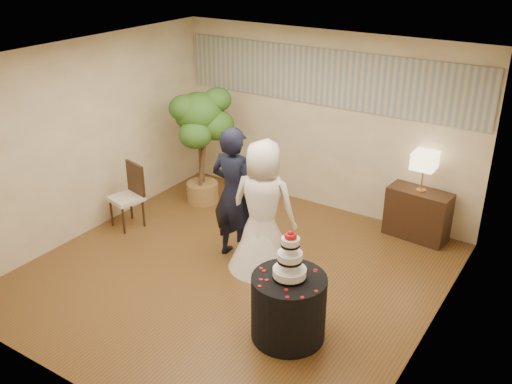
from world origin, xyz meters
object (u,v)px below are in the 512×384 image
Objects in this scene: groom at (234,194)px; wedding_cake at (290,255)px; bride at (263,206)px; ficus_tree at (201,146)px; cake_table at (289,307)px; side_chair at (126,197)px; console at (418,214)px; table_lamp at (423,172)px.

groom reaches higher than wedding_cake.
bride is 2.23m from ficus_tree.
bride reaches higher than cake_table.
ficus_tree reaches higher than bride.
groom reaches higher than side_chair.
ficus_tree is at bearing -38.37° from groom.
wedding_cake is 0.63× the size of console.
cake_table reaches higher than console.
wedding_cake reaches higher than console.
groom is 2.09× the size of console.
cake_table is 3.46m from side_chair.
wedding_cake reaches higher than side_chair.
side_chair is at bearing -146.60° from console.
groom is 1.92m from cake_table.
wedding_cake is at bearing -37.56° from ficus_tree.
table_lamp is at bearing 12.16° from ficus_tree.
ficus_tree is at bearing -162.70° from console.
cake_table is at bearing -93.49° from console.
cake_table is at bearing 143.11° from groom.
bride reaches higher than side_chair.
table_lamp is (0.45, 2.96, -0.01)m from wedding_cake.
table_lamp is at bearing -136.06° from groom.
bride is 1.99× the size of console.
ficus_tree is at bearing -43.84° from bride.
console is (0.45, 2.96, -0.01)m from cake_table.
ficus_tree is at bearing 142.44° from cake_table.
table_lamp is (1.93, 1.86, 0.10)m from groom.
table_lamp reaches higher than cake_table.
ficus_tree is at bearing 142.44° from wedding_cake.
ficus_tree reaches higher than side_chair.
ficus_tree reaches higher than console.
ficus_tree is at bearing -167.84° from table_lamp.
side_chair is (-0.42, -1.31, -0.48)m from ficus_tree.
side_chair is (-3.78, -2.03, -0.54)m from table_lamp.
bride is at bearing -127.71° from table_lamp.
ficus_tree is at bearing 86.18° from side_chair.
wedding_cake is 3.68m from ficus_tree.
console is 0.46× the size of ficus_tree.
wedding_cake is (0.00, -0.00, 0.66)m from cake_table.
table_lamp is (1.46, 1.89, 0.15)m from bride.
groom is at bearing -136.00° from table_lamp.
console is at bearing 42.17° from side_chair.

